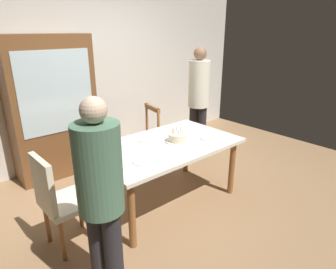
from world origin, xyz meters
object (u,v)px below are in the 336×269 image
(birthday_cake, at_px, (177,138))
(chair_upholstered, at_px, (59,198))
(plate_far_side, at_px, (147,140))
(chair_spindle_back, at_px, (142,141))
(plate_near_guest, at_px, (210,138))
(dining_table, at_px, (165,151))
(plate_near_celebrant, at_px, (144,161))
(china_cabinet, at_px, (53,108))
(person_celebrant, at_px, (101,193))
(person_guest, at_px, (199,97))

(birthday_cake, xyz_separation_m, chair_upholstered, (-1.38, 0.07, -0.25))
(plate_far_side, relative_size, chair_spindle_back, 0.23)
(plate_near_guest, bearing_deg, dining_table, 155.83)
(dining_table, distance_m, birthday_cake, 0.20)
(plate_near_celebrant, relative_size, china_cabinet, 0.12)
(plate_near_celebrant, bearing_deg, dining_table, 26.09)
(person_celebrant, distance_m, china_cabinet, 2.33)
(plate_near_celebrant, bearing_deg, chair_spindle_back, 54.78)
(dining_table, height_order, chair_upholstered, chair_upholstered)
(chair_upholstered, relative_size, person_celebrant, 0.60)
(plate_near_guest, bearing_deg, person_guest, 50.20)
(plate_near_celebrant, bearing_deg, china_cabinet, 95.94)
(chair_upholstered, bearing_deg, dining_table, -1.13)
(birthday_cake, height_order, chair_upholstered, chair_upholstered)
(person_celebrant, relative_size, person_guest, 0.92)
(plate_near_celebrant, height_order, china_cabinet, china_cabinet)
(birthday_cake, relative_size, person_celebrant, 0.18)
(chair_upholstered, distance_m, person_celebrant, 0.82)
(chair_spindle_back, height_order, person_guest, person_guest)
(plate_near_guest, xyz_separation_m, person_celebrant, (-1.68, -0.48, 0.15))
(chair_spindle_back, relative_size, china_cabinet, 0.50)
(dining_table, height_order, plate_near_guest, plate_near_guest)
(chair_spindle_back, bearing_deg, plate_near_guest, -77.57)
(chair_upholstered, bearing_deg, chair_spindle_back, 27.79)
(birthday_cake, height_order, person_guest, person_guest)
(plate_near_celebrant, height_order, chair_spindle_back, chair_spindle_back)
(chair_upholstered, xyz_separation_m, person_celebrant, (0.05, -0.73, 0.36))
(birthday_cake, distance_m, person_guest, 1.32)
(dining_table, bearing_deg, chair_upholstered, 178.87)
(plate_far_side, bearing_deg, birthday_cake, -49.01)
(dining_table, relative_size, china_cabinet, 0.89)
(dining_table, xyz_separation_m, china_cabinet, (-0.65, 1.56, 0.30))
(birthday_cake, height_order, china_cabinet, china_cabinet)
(dining_table, relative_size, person_guest, 0.98)
(plate_near_celebrant, distance_m, china_cabinet, 1.81)
(chair_spindle_back, bearing_deg, chair_upholstered, -152.21)
(chair_spindle_back, height_order, chair_upholstered, same)
(dining_table, height_order, china_cabinet, china_cabinet)
(person_guest, bearing_deg, plate_near_celebrant, -152.44)
(plate_near_guest, relative_size, person_guest, 0.13)
(birthday_cake, relative_size, chair_spindle_back, 0.29)
(plate_near_celebrant, bearing_deg, person_celebrant, -146.15)
(plate_near_celebrant, xyz_separation_m, chair_spindle_back, (0.74, 1.04, -0.28))
(plate_near_celebrant, height_order, plate_far_side, same)
(chair_spindle_back, relative_size, person_celebrant, 0.60)
(person_guest, bearing_deg, china_cabinet, 154.83)
(plate_near_guest, bearing_deg, china_cabinet, 122.87)
(chair_spindle_back, bearing_deg, person_guest, -8.82)
(dining_table, relative_size, chair_upholstered, 1.77)
(plate_far_side, height_order, chair_upholstered, chair_upholstered)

